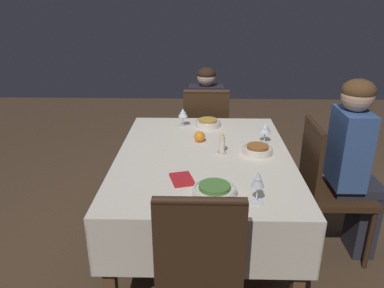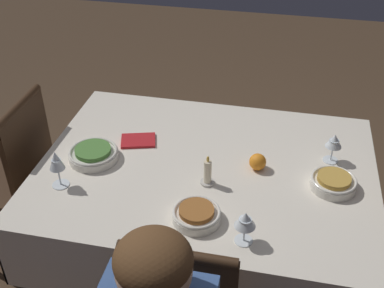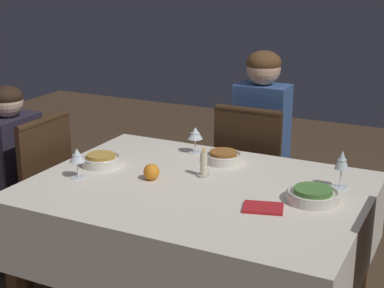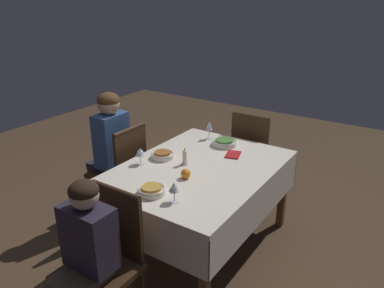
# 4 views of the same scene
# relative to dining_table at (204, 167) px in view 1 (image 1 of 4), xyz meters

# --- Properties ---
(ground_plane) EXTENTS (8.00, 8.00, 0.00)m
(ground_plane) POSITION_rel_dining_table_xyz_m (0.00, 0.00, -0.64)
(ground_plane) COLOR #4C3826
(dining_table) EXTENTS (1.45, 1.08, 0.73)m
(dining_table) POSITION_rel_dining_table_xyz_m (0.00, 0.00, 0.00)
(dining_table) COLOR silver
(dining_table) RESTS_ON ground_plane
(chair_south) EXTENTS (0.41, 0.42, 0.93)m
(chair_south) POSITION_rel_dining_table_xyz_m (0.03, -0.80, -0.12)
(chair_south) COLOR #382314
(chair_south) RESTS_ON ground_plane
(chair_east) EXTENTS (0.42, 0.41, 0.93)m
(chair_east) POSITION_rel_dining_table_xyz_m (0.99, -0.02, -0.12)
(chair_east) COLOR #382314
(chair_east) RESTS_ON ground_plane
(person_adult_denim) EXTENTS (0.30, 0.34, 1.20)m
(person_adult_denim) POSITION_rel_dining_table_xyz_m (0.03, -0.95, 0.04)
(person_adult_denim) COLOR #282833
(person_adult_denim) RESTS_ON ground_plane
(person_child_dark) EXTENTS (0.33, 0.30, 1.06)m
(person_child_dark) POSITION_rel_dining_table_xyz_m (1.15, -0.02, -0.05)
(person_child_dark) COLOR #4C4233
(person_child_dark) RESTS_ON ground_plane
(bowl_south) EXTENTS (0.18, 0.18, 0.06)m
(bowl_south) POSITION_rel_dining_table_xyz_m (0.02, -0.34, 0.12)
(bowl_south) COLOR silver
(bowl_south) RESTS_ON dining_table
(wine_glass_south) EXTENTS (0.08, 0.08, 0.14)m
(wine_glass_south) POSITION_rel_dining_table_xyz_m (0.21, -0.41, 0.19)
(wine_glass_south) COLOR white
(wine_glass_south) RESTS_ON dining_table
(bowl_east) EXTENTS (0.19, 0.19, 0.06)m
(bowl_east) POSITION_rel_dining_table_xyz_m (0.53, -0.03, 0.12)
(bowl_east) COLOR silver
(bowl_east) RESTS_ON dining_table
(wine_glass_east) EXTENTS (0.07, 0.07, 0.14)m
(wine_glass_east) POSITION_rel_dining_table_xyz_m (0.53, 0.15, 0.19)
(wine_glass_east) COLOR white
(wine_glass_east) RESTS_ON dining_table
(bowl_west) EXTENTS (0.22, 0.22, 0.06)m
(bowl_west) POSITION_rel_dining_table_xyz_m (-0.50, -0.05, 0.12)
(bowl_west) COLOR silver
(bowl_west) RESTS_ON dining_table
(wine_glass_west) EXTENTS (0.07, 0.07, 0.17)m
(wine_glass_west) POSITION_rel_dining_table_xyz_m (-0.57, -0.25, 0.21)
(wine_glass_west) COLOR white
(wine_glass_west) RESTS_ON dining_table
(candle_centerpiece) EXTENTS (0.06, 0.06, 0.14)m
(candle_centerpiece) POSITION_rel_dining_table_xyz_m (0.02, -0.11, 0.14)
(candle_centerpiece) COLOR beige
(candle_centerpiece) RESTS_ON dining_table
(orange_fruit) EXTENTS (0.07, 0.07, 0.07)m
(orange_fruit) POSITION_rel_dining_table_xyz_m (0.22, 0.03, 0.12)
(orange_fruit) COLOR orange
(orange_fruit) RESTS_ON dining_table
(napkin_red_folded) EXTENTS (0.18, 0.15, 0.01)m
(napkin_red_folded) POSITION_rel_dining_table_xyz_m (-0.35, 0.12, 0.09)
(napkin_red_folded) COLOR red
(napkin_red_folded) RESTS_ON dining_table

